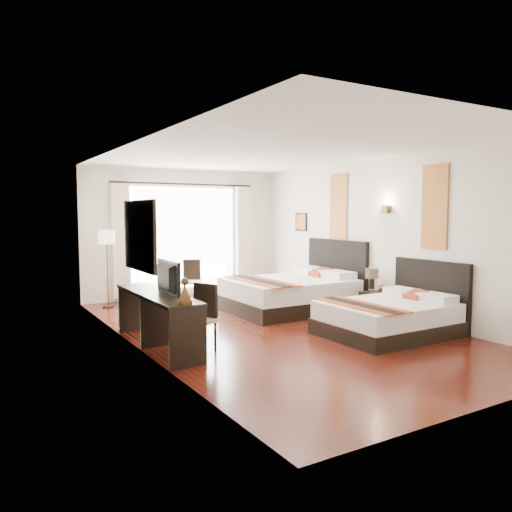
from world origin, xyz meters
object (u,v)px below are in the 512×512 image
bed_near (391,316)px  television (163,277)px  nightstand (375,305)px  bed_far (294,292)px  floor_lamp (107,242)px  fruit_bowl (168,271)px  window_chair (192,288)px  desk_chair (197,331)px  console_desk (157,320)px  side_table (167,287)px  table_lamp (372,275)px  vase (381,287)px

bed_near → television: television is taller
nightstand → television: 4.03m
bed_far → floor_lamp: floor_lamp is taller
bed_near → fruit_bowl: bed_near is taller
bed_near → nightstand: bed_near is taller
nightstand → television: size_ratio=0.58×
window_chair → nightstand: bearing=53.0°
floor_lamp → fruit_bowl: size_ratio=7.83×
television → desk_chair: (0.35, -0.34, -0.71)m
console_desk → television: television is taller
bed_near → fruit_bowl: bearing=112.8°
side_table → bed_near: bearing=-66.9°
table_lamp → nightstand: bearing=-92.1°
floor_lamp → fruit_bowl: floor_lamp is taller
table_lamp → desk_chair: (-3.61, -0.49, -0.47)m
console_desk → desk_chair: size_ratio=2.43×
desk_chair → bed_far: bearing=-172.4°
bed_near → nightstand: (0.66, 1.02, -0.06)m
nightstand → floor_lamp: (-3.82, 3.42, 1.05)m
television → console_desk: bearing=7.7°
nightstand → desk_chair: size_ratio=0.52×
bed_near → vase: bearing=53.7°
fruit_bowl → window_chair: window_chair is taller
vase → side_table: 4.42m
bed_far → desk_chair: bearing=-148.4°
television → window_chair: size_ratio=0.94×
nightstand → vase: vase is taller
nightstand → fruit_bowl: fruit_bowl is taller
bed_near → console_desk: bed_near is taller
vase → console_desk: size_ratio=0.05×
fruit_bowl → window_chair: size_ratio=0.23×
nightstand → desk_chair: bearing=-173.9°
side_table → window_chair: 0.52m
vase → table_lamp: bearing=85.2°
vase → window_chair: window_chair is taller
floor_lamp → side_table: floor_lamp is taller
side_table → floor_lamp: bearing=-178.4°
table_lamp → side_table: table_lamp is taller
vase → desk_chair: size_ratio=0.13×
desk_chair → window_chair: desk_chair is taller
window_chair → floor_lamp: bearing=-74.8°
fruit_bowl → bed_far: bearing=-51.7°
desk_chair → side_table: size_ratio=1.50×
vase → bed_far: bearing=119.5°
desk_chair → vase: bearing=159.8°
console_desk → fruit_bowl: size_ratio=11.36×
table_lamp → window_chair: 3.82m
nightstand → window_chair: window_chair is taller
floor_lamp → fruit_bowl: (1.27, 0.06, -0.65)m
bed_near → desk_chair: bed_near is taller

